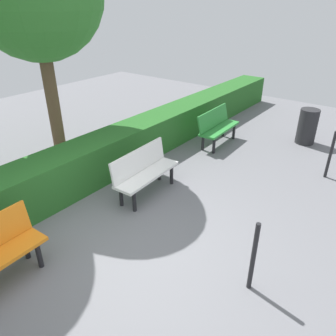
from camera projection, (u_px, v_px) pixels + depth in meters
ground_plane at (126, 246)px, 4.81m from camera, size 18.55×18.55×0.00m
bench_green at (217, 126)px, 8.00m from camera, size 1.41×0.52×0.86m
bench_white at (144, 170)px, 5.92m from camera, size 1.45×0.52×0.86m
hedge_row at (99, 158)px, 6.54m from camera, size 14.55×0.78×0.82m
railing_post_near at (330, 155)px, 6.45m from camera, size 0.06×0.06×1.00m
railing_post_mid at (253, 257)px, 3.90m from camera, size 0.06×0.06×1.00m
trash_bin at (307, 126)px, 8.06m from camera, size 0.46×0.46×0.88m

